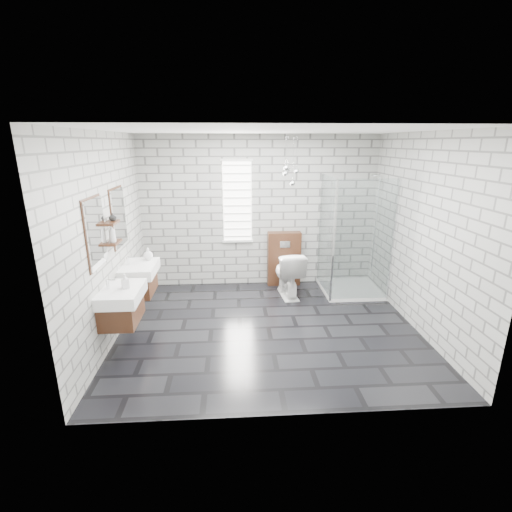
{
  "coord_description": "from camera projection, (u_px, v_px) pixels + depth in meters",
  "views": [
    {
      "loc": [
        -0.49,
        -4.78,
        2.56
      ],
      "look_at": [
        -0.16,
        0.35,
        0.98
      ],
      "focal_mm": 26.0,
      "sensor_mm": 36.0,
      "label": 1
    }
  ],
  "objects": [
    {
      "name": "toilet",
      "position": [
        288.0,
        273.0,
        6.37
      ],
      "size": [
        0.53,
        0.83,
        0.8
      ],
      "primitive_type": "imported",
      "rotation": [
        0.0,
        0.0,
        3.25
      ],
      "color": "white",
      "rests_on": "floor"
    },
    {
      "name": "ceiling",
      "position": [
        271.0,
        129.0,
        4.55
      ],
      "size": [
        4.2,
        3.6,
        0.02
      ],
      "primitive_type": "cube",
      "color": "white",
      "rests_on": "wall_back"
    },
    {
      "name": "flush_plate",
      "position": [
        285.0,
        244.0,
        6.66
      ],
      "size": [
        0.18,
        0.01,
        0.12
      ],
      "primitive_type": "cube",
      "color": "silver",
      "rests_on": "cistern_panel"
    },
    {
      "name": "wall_right",
      "position": [
        422.0,
        234.0,
        5.08
      ],
      "size": [
        0.02,
        3.6,
        2.7
      ],
      "primitive_type": "cube",
      "color": "#A7A7A1",
      "rests_on": "floor"
    },
    {
      "name": "shower_enclosure",
      "position": [
        348.0,
        266.0,
        6.42
      ],
      "size": [
        1.0,
        1.0,
        2.03
      ],
      "color": "white",
      "rests_on": "floor"
    },
    {
      "name": "window",
      "position": [
        237.0,
        202.0,
        6.56
      ],
      "size": [
        0.56,
        0.05,
        1.48
      ],
      "color": "white",
      "rests_on": "wall_back"
    },
    {
      "name": "pendant_cluster",
      "position": [
        289.0,
        173.0,
        6.07
      ],
      "size": [
        0.28,
        0.24,
        0.83
      ],
      "color": "silver",
      "rests_on": "ceiling"
    },
    {
      "name": "wall_left",
      "position": [
        108.0,
        239.0,
        4.82
      ],
      "size": [
        0.02,
        3.6,
        2.7
      ],
      "primitive_type": "cube",
      "color": "#A7A7A1",
      "rests_on": "floor"
    },
    {
      "name": "shelf_lower",
      "position": [
        114.0,
        242.0,
        4.78
      ],
      "size": [
        0.14,
        0.3,
        0.03
      ],
      "primitive_type": "cube",
      "color": "#452615",
      "rests_on": "wall_left"
    },
    {
      "name": "wall_back",
      "position": [
        260.0,
        212.0,
        6.67
      ],
      "size": [
        4.2,
        0.02,
        2.7
      ],
      "primitive_type": "cube",
      "color": "#A7A7A1",
      "rests_on": "floor"
    },
    {
      "name": "floor",
      "position": [
        268.0,
        328.0,
        5.35
      ],
      "size": [
        4.2,
        3.6,
        0.02
      ],
      "primitive_type": "cube",
      "color": "black",
      "rests_on": "ground"
    },
    {
      "name": "vanity_left",
      "position": [
        118.0,
        295.0,
        4.55
      ],
      "size": [
        0.47,
        0.7,
        1.57
      ],
      "color": "#452615",
      "rests_on": "wall_left"
    },
    {
      "name": "soap_bottle_a",
      "position": [
        125.0,
        281.0,
        4.5
      ],
      "size": [
        0.11,
        0.11,
        0.18
      ],
      "primitive_type": "imported",
      "rotation": [
        0.0,
        0.0,
        0.42
      ],
      "color": "#B2B2B2",
      "rests_on": "vanity_left"
    },
    {
      "name": "cistern_panel",
      "position": [
        284.0,
        259.0,
        6.85
      ],
      "size": [
        0.6,
        0.2,
        1.0
      ],
      "primitive_type": "cube",
      "color": "#452615",
      "rests_on": "floor"
    },
    {
      "name": "vanity_right",
      "position": [
        137.0,
        270.0,
        5.44
      ],
      "size": [
        0.47,
        0.7,
        1.57
      ],
      "color": "#452615",
      "rests_on": "wall_left"
    },
    {
      "name": "vase",
      "position": [
        113.0,
        217.0,
        4.73
      ],
      "size": [
        0.12,
        0.12,
        0.1
      ],
      "primitive_type": "imported",
      "rotation": [
        0.0,
        0.0,
        0.32
      ],
      "color": "#B2B2B2",
      "rests_on": "shelf_upper"
    },
    {
      "name": "soap_bottle_b",
      "position": [
        148.0,
        254.0,
        5.61
      ],
      "size": [
        0.16,
        0.16,
        0.18
      ],
      "primitive_type": "imported",
      "rotation": [
        0.0,
        0.0,
        0.11
      ],
      "color": "#B2B2B2",
      "rests_on": "vanity_right"
    },
    {
      "name": "shelf_upper",
      "position": [
        111.0,
        223.0,
        4.71
      ],
      "size": [
        0.14,
        0.3,
        0.03
      ],
      "primitive_type": "cube",
      "color": "#452615",
      "rests_on": "wall_left"
    },
    {
      "name": "wall_front",
      "position": [
        290.0,
        288.0,
        3.22
      ],
      "size": [
        4.2,
        0.02,
        2.7
      ],
      "primitive_type": "cube",
      "color": "#A7A7A1",
      "rests_on": "floor"
    },
    {
      "name": "soap_bottle_c",
      "position": [
        112.0,
        234.0,
        4.7
      ],
      "size": [
        0.11,
        0.11,
        0.23
      ],
      "primitive_type": "imported",
      "rotation": [
        0.0,
        0.0,
        -0.29
      ],
      "color": "#B2B2B2",
      "rests_on": "shelf_lower"
    }
  ]
}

